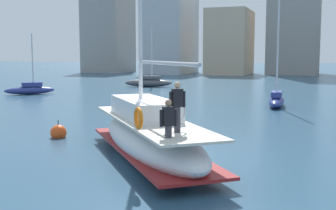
% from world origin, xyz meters
% --- Properties ---
extents(ground_plane, '(400.00, 400.00, 0.00)m').
position_xyz_m(ground_plane, '(0.00, 0.00, 0.00)').
color(ground_plane, '#284C66').
extents(main_sailboat, '(7.94, 8.95, 11.62)m').
position_xyz_m(main_sailboat, '(-0.84, -0.77, 0.90)').
color(main_sailboat, silver).
rests_on(main_sailboat, ground).
extents(moored_sloop_near, '(5.91, 2.73, 7.27)m').
position_xyz_m(moored_sloop_near, '(-14.66, 32.83, 0.59)').
color(moored_sloop_near, '#4C4C51').
rests_on(moored_sloop_near, ground).
extents(moored_sloop_far, '(1.34, 4.76, 8.28)m').
position_xyz_m(moored_sloop_far, '(2.01, 17.39, 0.55)').
color(moored_sloop_far, navy).
rests_on(moored_sloop_far, ground).
extents(moored_catamaran, '(4.21, 4.13, 5.92)m').
position_xyz_m(moored_catamaran, '(-21.87, 19.69, 0.50)').
color(moored_catamaran, navy).
rests_on(moored_catamaran, ground).
extents(mooring_buoy, '(0.76, 0.76, 0.98)m').
position_xyz_m(mooring_buoy, '(-6.40, 1.53, 0.23)').
color(mooring_buoy, '#EA4C19').
rests_on(mooring_buoy, ground).
extents(waterfront_buildings, '(89.19, 16.87, 27.17)m').
position_xyz_m(waterfront_buildings, '(1.79, 72.22, 9.80)').
color(waterfront_buildings, gray).
rests_on(waterfront_buildings, ground).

